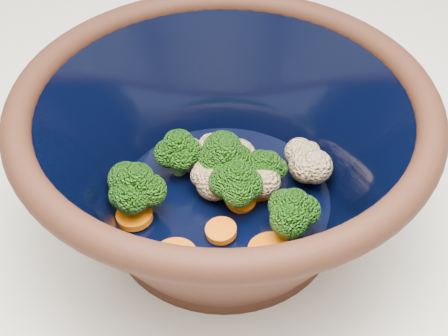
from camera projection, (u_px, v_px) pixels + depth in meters
name	position (u px, v px, depth m)	size (l,w,h in m)	color
mixing_bowl	(224.00, 156.00, 0.50)	(0.40, 0.40, 0.14)	black
vegetable_pile	(221.00, 175.00, 0.52)	(0.19, 0.14, 0.05)	#608442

